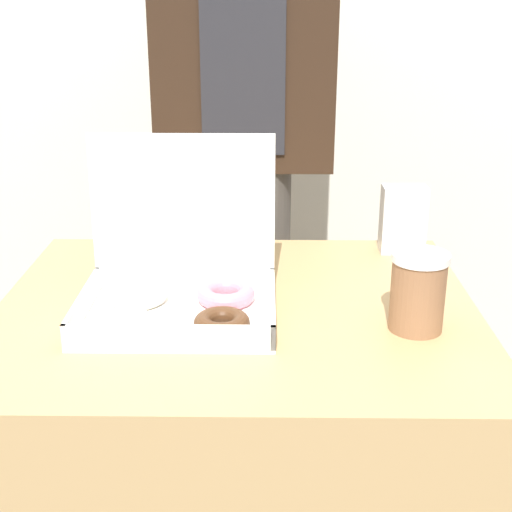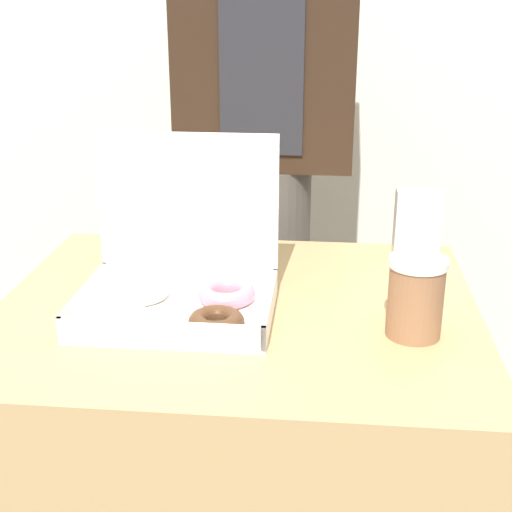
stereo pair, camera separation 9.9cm
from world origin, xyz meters
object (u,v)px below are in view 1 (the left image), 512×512
napkin_holder (403,219)px  coffee_cup (418,291)px  donut_box (179,287)px  person_customer (246,138)px

napkin_holder → coffee_cup: bearing=-96.6°
coffee_cup → napkin_holder: (0.04, 0.37, 0.00)m
donut_box → napkin_holder: bearing=35.6°
donut_box → person_customer: person_customer is taller
coffee_cup → napkin_holder: 0.37m
napkin_holder → person_customer: person_customer is taller
donut_box → coffee_cup: donut_box is taller
coffee_cup → person_customer: bearing=114.6°
donut_box → coffee_cup: (0.39, -0.06, 0.02)m
donut_box → coffee_cup: 0.40m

